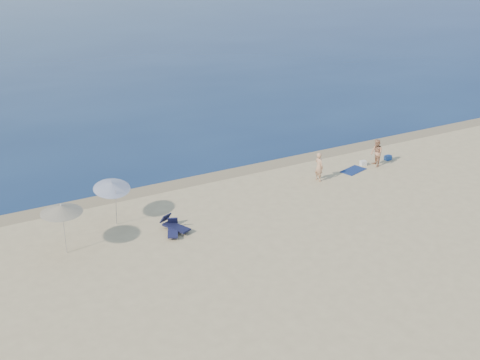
{
  "coord_description": "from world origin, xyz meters",
  "views": [
    {
      "loc": [
        -18.61,
        -10.7,
        13.72
      ],
      "look_at": [
        -3.65,
        16.0,
        1.0
      ],
      "focal_mm": 45.0,
      "sensor_mm": 36.0,
      "label": 1
    }
  ],
  "objects_px": {
    "person_left": "(319,167)",
    "person_right": "(376,153)",
    "blue_cooler": "(388,158)",
    "umbrella_near": "(112,186)"
  },
  "relations": [
    {
      "from": "person_right",
      "to": "umbrella_near",
      "type": "height_order",
      "value": "umbrella_near"
    },
    {
      "from": "umbrella_near",
      "to": "blue_cooler",
      "type": "bearing_deg",
      "value": 3.15
    },
    {
      "from": "person_right",
      "to": "blue_cooler",
      "type": "relative_size",
      "value": 4.03
    },
    {
      "from": "person_right",
      "to": "umbrella_near",
      "type": "xyz_separation_m",
      "value": [
        -16.9,
        0.33,
        1.17
      ]
    },
    {
      "from": "blue_cooler",
      "to": "umbrella_near",
      "type": "bearing_deg",
      "value": 178.56
    },
    {
      "from": "person_right",
      "to": "person_left",
      "type": "bearing_deg",
      "value": -72.87
    },
    {
      "from": "person_left",
      "to": "blue_cooler",
      "type": "height_order",
      "value": "person_left"
    },
    {
      "from": "person_left",
      "to": "person_right",
      "type": "xyz_separation_m",
      "value": [
        4.53,
        0.15,
        -0.0
      ]
    },
    {
      "from": "blue_cooler",
      "to": "umbrella_near",
      "type": "relative_size",
      "value": 0.18
    },
    {
      "from": "person_left",
      "to": "umbrella_near",
      "type": "height_order",
      "value": "umbrella_near"
    }
  ]
}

